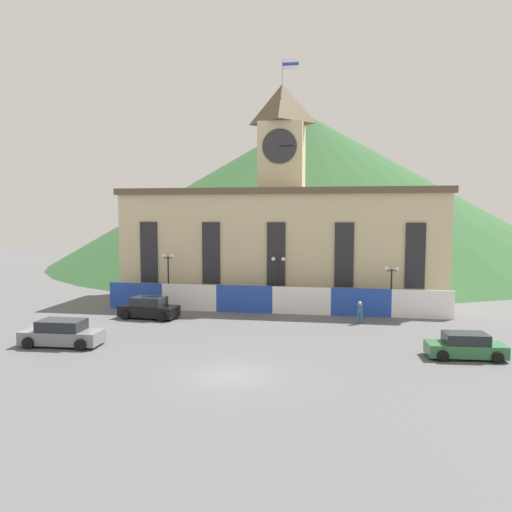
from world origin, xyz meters
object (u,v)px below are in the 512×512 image
(car_gray_pickup, at_px, (62,334))
(pedestrian, at_px, (360,312))
(car_black_suv, at_px, (149,308))
(car_green_wagon, at_px, (465,346))
(street_lamp_far_left, at_px, (391,279))
(street_lamp_center, at_px, (168,269))
(street_lamp_far_right, at_px, (278,272))

(car_gray_pickup, xyz_separation_m, pedestrian, (19.86, 10.10, 0.18))
(car_gray_pickup, height_order, car_black_suv, car_black_suv)
(car_green_wagon, bearing_deg, street_lamp_far_left, -79.67)
(car_gray_pickup, bearing_deg, car_black_suv, -106.81)
(car_black_suv, xyz_separation_m, pedestrian, (17.47, 0.77, 0.16))
(street_lamp_center, height_order, street_lamp_far_right, street_lamp_center)
(pedestrian, bearing_deg, street_lamp_far_left, -28.27)
(car_black_suv, xyz_separation_m, car_green_wagon, (23.47, -7.86, -0.11))
(street_lamp_center, xyz_separation_m, street_lamp_far_right, (10.36, -0.00, -0.08))
(street_lamp_center, relative_size, street_lamp_far_right, 1.03)
(car_black_suv, distance_m, car_green_wagon, 24.75)
(street_lamp_center, bearing_deg, pedestrian, -13.10)
(car_black_suv, relative_size, pedestrian, 2.81)
(street_lamp_center, relative_size, car_green_wagon, 1.07)
(street_lamp_center, xyz_separation_m, car_green_wagon, (23.44, -12.68, -2.94))
(car_gray_pickup, height_order, pedestrian, pedestrian)
(street_lamp_center, bearing_deg, car_black_suv, -90.39)
(street_lamp_far_left, relative_size, car_black_suv, 0.83)
(street_lamp_far_left, bearing_deg, car_gray_pickup, -148.02)
(car_black_suv, bearing_deg, pedestrian, 9.26)
(car_green_wagon, xyz_separation_m, pedestrian, (-6.01, 8.62, 0.27))
(pedestrian, bearing_deg, car_green_wagon, -138.68)
(street_lamp_far_right, height_order, car_black_suv, street_lamp_far_right)
(street_lamp_center, distance_m, street_lamp_far_right, 10.36)
(street_lamp_far_left, height_order, car_green_wagon, street_lamp_far_left)
(street_lamp_far_right, bearing_deg, car_black_suv, -155.11)
(street_lamp_far_left, xyz_separation_m, pedestrian, (-2.81, -4.06, -2.15))
(street_lamp_far_left, xyz_separation_m, car_black_suv, (-20.28, -4.82, -2.31))
(car_green_wagon, bearing_deg, street_lamp_center, -32.23)
(street_lamp_far_right, relative_size, street_lamp_far_left, 1.16)
(street_lamp_far_left, bearing_deg, car_green_wagon, -75.86)
(street_lamp_center, height_order, car_black_suv, street_lamp_center)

